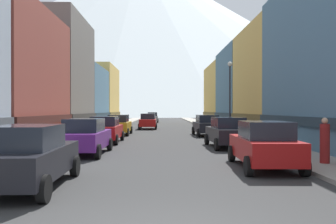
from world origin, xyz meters
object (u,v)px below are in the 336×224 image
Objects in this scene: car_right_0 at (264,145)px; potted_plant_0 at (37,140)px; streetlamp_right at (230,87)px; car_left_2 at (105,129)px; car_right_1 at (227,132)px; car_driving_1 at (148,121)px; car_left_1 at (85,136)px; car_driving_0 at (153,117)px; car_left_0 at (28,156)px; car_right_2 at (207,125)px; trash_bin_right at (291,141)px; pedestrian_0 at (325,142)px; car_left_3 at (119,125)px.

car_right_0 reaches higher than potted_plant_0.
streetlamp_right reaches higher than car_right_0.
streetlamp_right is at bearing 23.24° from car_left_2.
car_right_1 is 20.29m from car_driving_1.
car_driving_0 is (2.20, 43.21, 0.00)m from car_left_1.
car_right_1 is at bearing 53.67° from car_left_0.
car_right_2 is at bearing 124.67° from streetlamp_right.
pedestrian_0 is at bearing -91.55° from trash_bin_right.
car_driving_1 is at bearing -90.00° from car_driving_0.
car_right_2 reaches higher than trash_bin_right.
car_left_2 is 0.99× the size of car_right_0.
trash_bin_right is at bearing -78.37° from car_right_2.
car_driving_1 is at bearing 117.44° from car_right_2.
car_left_1 and car_driving_1 have the same top height.
car_left_0 is 1.00× the size of car_right_0.
car_right_2 is (7.60, 6.17, 0.00)m from car_left_2.
car_left_1 is 0.75× the size of streetlamp_right.
car_left_2 is 1.00× the size of car_driving_1.
car_driving_1 is 21.03m from potted_plant_0.
car_driving_0 reaches higher than potted_plant_0.
car_left_1 and car_right_1 have the same top height.
car_right_2 is 1.01× the size of car_driving_0.
car_right_1 is at bearing -21.46° from car_left_2.
car_right_1 is at bearing -53.32° from car_left_3.
car_driving_0 is 34.07m from streetlamp_right.
car_left_3 is at bearing -94.21° from car_driving_0.
pedestrian_0 is (7.85, -26.47, 0.07)m from car_driving_1.
car_left_3 is at bearing 126.68° from car_right_1.
car_right_1 is at bearing 89.97° from car_right_0.
car_driving_0 is at bearing 101.82° from streetlamp_right.
streetlamp_right is at bearing 62.07° from car_left_0.
car_left_0 is at bearing -157.55° from car_right_0.
car_right_0 is at bearing -90.01° from car_right_2.
car_left_2 is 0.75× the size of streetlamp_right.
car_driving_1 is at bearing 106.52° from pedestrian_0.
car_left_1 and car_left_3 have the same top height.
car_left_2 is 5.54× the size of potted_plant_0.
car_right_1 reaches higher than trash_bin_right.
car_driving_1 is 2.51× the size of pedestrian_0.
car_right_0 is 7.20m from car_right_1.
trash_bin_right is at bearing -0.85° from car_left_1.
pedestrian_0 is at bearing -24.90° from potted_plant_0.
potted_plant_0 is at bearing 108.50° from car_left_0.
potted_plant_0 is at bearing -148.11° from streetlamp_right.
car_left_3 is at bearing 90.01° from car_left_0.
pedestrian_0 is (10.05, -3.84, 0.07)m from car_left_1.
car_right_0 is at bearing -83.49° from car_driving_0.
car_left_1 is 1.00× the size of car_left_3.
car_right_2 is at bearing 42.57° from potted_plant_0.
car_right_2 is 1.01× the size of car_driving_1.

